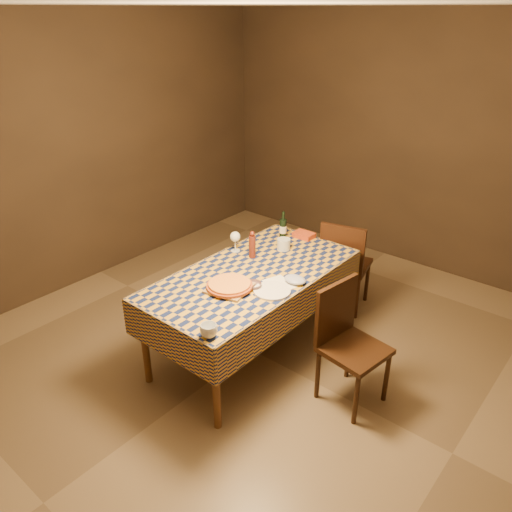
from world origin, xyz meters
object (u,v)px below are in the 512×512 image
(cutting_board, at_px, (230,288))
(pizza, at_px, (229,285))
(dining_table, at_px, (252,281))
(chair_right, at_px, (346,337))
(white_plate, at_px, (272,291))
(chair_far, at_px, (344,261))
(bowl, at_px, (253,285))
(wine_bottle, at_px, (283,229))

(cutting_board, height_order, pizza, pizza)
(dining_table, xyz_separation_m, chair_right, (0.87, 0.04, -0.17))
(white_plate, distance_m, chair_right, 0.64)
(dining_table, xyz_separation_m, chair_far, (0.23, 1.08, -0.17))
(bowl, xyz_separation_m, wine_bottle, (-0.37, 0.87, 0.08))
(chair_far, bearing_deg, pizza, -97.87)
(dining_table, relative_size, chair_far, 1.98)
(wine_bottle, distance_m, chair_far, 0.68)
(bowl, relative_size, chair_right, 0.14)
(chair_far, bearing_deg, chair_right, -58.39)
(dining_table, height_order, bowl, bowl)
(bowl, relative_size, wine_bottle, 0.50)
(dining_table, relative_size, chair_right, 1.98)
(bowl, distance_m, chair_far, 1.29)
(wine_bottle, bearing_deg, pizza, -75.94)
(cutting_board, height_order, bowl, bowl)
(bowl, height_order, chair_far, chair_far)
(pizza, height_order, chair_far, chair_far)
(white_plate, distance_m, chair_far, 1.24)
(bowl, height_order, chair_right, chair_right)
(wine_bottle, bearing_deg, dining_table, -72.97)
(cutting_board, distance_m, white_plate, 0.32)
(cutting_board, height_order, white_plate, cutting_board)
(dining_table, distance_m, wine_bottle, 0.74)
(wine_bottle, relative_size, chair_far, 0.28)
(cutting_board, bearing_deg, bowl, 45.68)
(chair_right, bearing_deg, wine_bottle, 148.97)
(cutting_board, distance_m, wine_bottle, 1.03)
(white_plate, bearing_deg, pizza, -147.09)
(cutting_board, bearing_deg, chair_far, 82.13)
(pizza, relative_size, chair_right, 0.49)
(dining_table, bearing_deg, bowl, -48.21)
(pizza, distance_m, white_plate, 0.32)
(pizza, relative_size, chair_far, 0.49)
(chair_right, bearing_deg, chair_far, 121.61)
(wine_bottle, bearing_deg, bowl, -66.76)
(dining_table, relative_size, pizza, 4.04)
(dining_table, xyz_separation_m, pizza, (0.04, -0.31, 0.11))
(dining_table, distance_m, chair_far, 1.12)
(cutting_board, bearing_deg, white_plate, 32.91)
(bowl, bearing_deg, chair_right, 17.11)
(wine_bottle, height_order, chair_right, wine_bottle)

